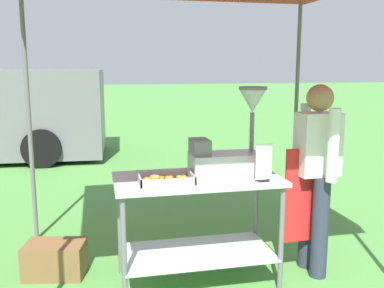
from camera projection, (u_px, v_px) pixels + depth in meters
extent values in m
plane|color=#519342|center=(147.00, 157.00, 8.46)|extent=(70.00, 70.00, 0.00)
cylinder|color=slate|center=(29.00, 122.00, 4.25)|extent=(0.04, 0.04, 2.42)
cylinder|color=slate|center=(296.00, 116.00, 4.85)|extent=(0.04, 0.04, 2.42)
cube|color=#B7B7BC|center=(197.00, 179.00, 3.44)|extent=(1.31, 0.66, 0.04)
cube|color=#B7B7BC|center=(197.00, 252.00, 3.55)|extent=(1.21, 0.61, 0.02)
cylinder|color=slate|center=(124.00, 253.00, 3.12)|extent=(0.04, 0.04, 0.85)
cylinder|color=slate|center=(281.00, 239.00, 3.38)|extent=(0.04, 0.04, 0.85)
cylinder|color=slate|center=(120.00, 226.00, 3.66)|extent=(0.04, 0.04, 0.85)
cylinder|color=slate|center=(256.00, 215.00, 3.92)|extent=(0.04, 0.04, 0.85)
cube|color=#B7B7BC|center=(166.00, 182.00, 3.26)|extent=(0.41, 0.32, 0.01)
cube|color=#B7B7BC|center=(169.00, 183.00, 3.11)|extent=(0.41, 0.01, 0.06)
cube|color=#B7B7BC|center=(162.00, 173.00, 3.41)|extent=(0.41, 0.01, 0.06)
cube|color=#B7B7BC|center=(139.00, 179.00, 3.22)|extent=(0.01, 0.32, 0.06)
cube|color=#B7B7BC|center=(191.00, 176.00, 3.30)|extent=(0.01, 0.32, 0.06)
torus|color=gold|center=(159.00, 177.00, 3.32)|extent=(0.11, 0.11, 0.03)
torus|color=gold|center=(159.00, 180.00, 3.25)|extent=(0.10, 0.10, 0.03)
torus|color=gold|center=(184.00, 179.00, 3.28)|extent=(0.11, 0.11, 0.03)
torus|color=gold|center=(169.00, 176.00, 3.36)|extent=(0.10, 0.10, 0.03)
torus|color=gold|center=(150.00, 178.00, 3.30)|extent=(0.11, 0.11, 0.03)
torus|color=gold|center=(151.00, 183.00, 3.16)|extent=(0.10, 0.10, 0.03)
torus|color=gold|center=(174.00, 183.00, 3.17)|extent=(0.10, 0.10, 0.03)
torus|color=gold|center=(170.00, 180.00, 3.24)|extent=(0.11, 0.11, 0.03)
torus|color=gold|center=(147.00, 181.00, 3.23)|extent=(0.11, 0.11, 0.03)
torus|color=gold|center=(181.00, 176.00, 3.36)|extent=(0.11, 0.11, 0.03)
torus|color=gold|center=(182.00, 182.00, 3.19)|extent=(0.11, 0.11, 0.03)
torus|color=gold|center=(161.00, 182.00, 3.19)|extent=(0.11, 0.11, 0.03)
torus|color=gold|center=(155.00, 177.00, 3.24)|extent=(0.09, 0.09, 0.03)
cube|color=#B7B7BC|center=(225.00, 164.00, 3.49)|extent=(0.56, 0.28, 0.18)
cube|color=slate|center=(200.00, 147.00, 3.42)|extent=(0.14, 0.22, 0.12)
cylinder|color=slate|center=(252.00, 132.00, 3.49)|extent=(0.04, 0.04, 0.32)
cone|color=#B7B7BC|center=(253.00, 101.00, 3.44)|extent=(0.21, 0.21, 0.18)
cylinder|color=slate|center=(253.00, 88.00, 3.43)|extent=(0.23, 0.23, 0.02)
cube|color=black|center=(263.00, 180.00, 3.31)|extent=(0.08, 0.05, 0.02)
cube|color=white|center=(264.00, 162.00, 3.28)|extent=(0.13, 0.02, 0.27)
cylinder|color=#2D3347|center=(320.00, 228.00, 3.60)|extent=(0.14, 0.14, 0.86)
cylinder|color=#2D3347|center=(308.00, 220.00, 3.79)|extent=(0.14, 0.14, 0.86)
cube|color=silver|center=(318.00, 144.00, 3.58)|extent=(0.35, 0.24, 0.52)
cube|color=red|center=(302.00, 195.00, 3.62)|extent=(0.32, 0.04, 0.80)
cylinder|color=silver|center=(333.00, 146.00, 3.36)|extent=(0.09, 0.09, 0.58)
cylinder|color=silver|center=(304.00, 137.00, 3.78)|extent=(0.09, 0.09, 0.58)
sphere|color=#A87A56|center=(320.00, 98.00, 3.51)|extent=(0.22, 0.22, 0.22)
cube|color=brown|center=(55.00, 259.00, 3.67)|extent=(0.54, 0.40, 0.28)
cylinder|color=black|center=(42.00, 148.00, 7.60)|extent=(0.69, 0.28, 0.68)
cylinder|color=black|center=(57.00, 132.00, 9.41)|extent=(0.69, 0.28, 0.68)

